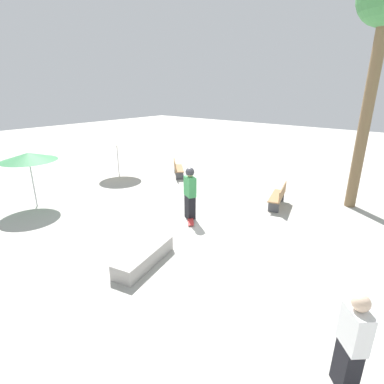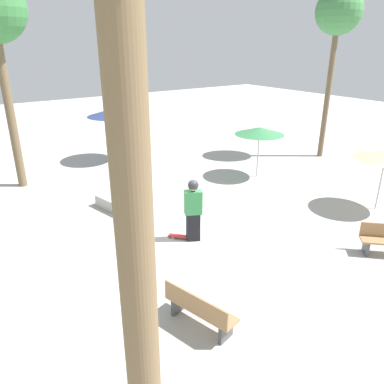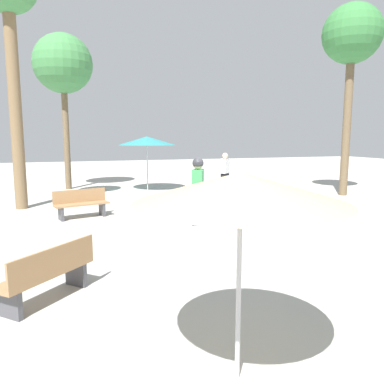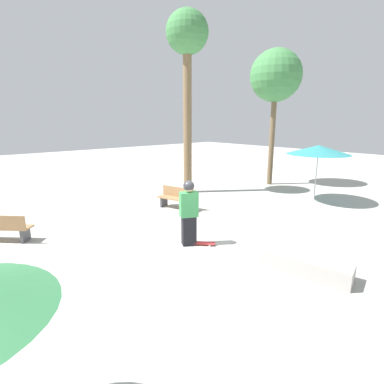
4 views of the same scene
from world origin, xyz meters
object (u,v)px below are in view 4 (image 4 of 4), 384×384
(concrete_ledge, at_px, (306,265))
(bench_far, at_px, (177,198))
(skateboard, at_px, (201,243))
(skater_main, at_px, (189,211))
(palm_tree_far_back, at_px, (187,45))
(bench_near, at_px, (2,228))
(shade_umbrella_teal, at_px, (319,150))
(palm_tree_center_left, at_px, (276,77))

(concrete_ledge, bearing_deg, bench_far, 170.31)
(skateboard, xyz_separation_m, bench_far, (-3.30, 1.74, 0.37))
(skater_main, bearing_deg, palm_tree_far_back, 76.23)
(bench_far, bearing_deg, bench_near, 68.52)
(skater_main, bearing_deg, bench_near, 162.99)
(skateboard, relative_size, shade_umbrella_teal, 0.28)
(skateboard, xyz_separation_m, bench_near, (-4.00, -4.19, 0.37))
(skateboard, distance_m, bench_far, 3.75)
(skater_main, xyz_separation_m, palm_tree_far_back, (-4.93, 4.17, 5.73))
(skater_main, distance_m, shade_umbrella_teal, 7.28)
(skater_main, distance_m, bench_far, 3.68)
(palm_tree_center_left, bearing_deg, shade_umbrella_teal, -25.70)
(bench_far, bearing_deg, shade_umbrella_teal, -135.88)
(skateboard, bearing_deg, bench_far, 110.61)
(concrete_ledge, xyz_separation_m, shade_umbrella_teal, (-2.97, 6.23, 2.06))
(bench_far, xyz_separation_m, palm_tree_far_back, (-1.89, 2.19, 6.32))
(concrete_ledge, height_order, bench_near, bench_near)
(skater_main, relative_size, palm_tree_center_left, 0.27)
(bench_near, relative_size, bench_far, 0.87)
(skateboard, height_order, bench_near, bench_near)
(bench_near, xyz_separation_m, palm_tree_far_back, (-1.18, 8.12, 6.32))
(skater_main, height_order, shade_umbrella_teal, shade_umbrella_teal)
(shade_umbrella_teal, bearing_deg, skateboard, -88.61)
(palm_tree_center_left, bearing_deg, skateboard, -67.18)
(bench_far, xyz_separation_m, shade_umbrella_teal, (3.13, 5.18, 1.84))
(bench_near, xyz_separation_m, palm_tree_center_left, (0.39, 12.77, 5.22))
(concrete_ledge, height_order, shade_umbrella_teal, shade_umbrella_teal)
(skater_main, height_order, bench_far, skater_main)
(skater_main, bearing_deg, palm_tree_center_left, 47.31)
(shade_umbrella_teal, bearing_deg, bench_near, -109.03)
(palm_tree_center_left, relative_size, palm_tree_far_back, 0.86)
(palm_tree_far_back, bearing_deg, bench_far, -49.29)
(skateboard, height_order, palm_tree_center_left, palm_tree_center_left)
(bench_far, relative_size, palm_tree_center_left, 0.24)
(concrete_ledge, relative_size, palm_tree_center_left, 0.30)
(skater_main, distance_m, concrete_ledge, 3.30)
(skater_main, bearing_deg, concrete_ledge, -46.40)
(bench_far, distance_m, shade_umbrella_teal, 6.33)
(concrete_ledge, height_order, palm_tree_center_left, palm_tree_center_left)
(concrete_ledge, height_order, bench_far, bench_far)
(bench_far, xyz_separation_m, palm_tree_center_left, (-0.31, 6.84, 5.22))
(shade_umbrella_teal, bearing_deg, skater_main, -90.70)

